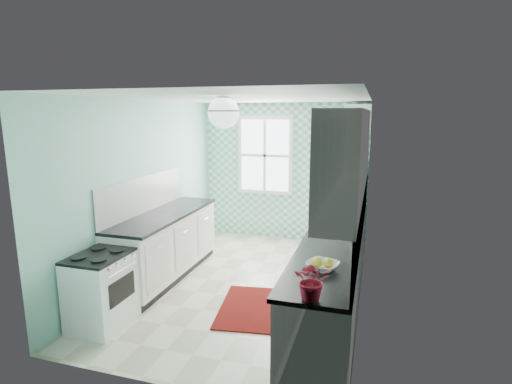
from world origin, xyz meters
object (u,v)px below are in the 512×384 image
(fruit_bowl, at_px, (323,266))
(potted_plant, at_px, (313,280))
(fridge, at_px, (342,208))
(stove, at_px, (101,289))
(microwave, at_px, (345,154))
(sink, at_px, (342,215))
(ceiling_light, at_px, (224,112))

(fruit_bowl, distance_m, potted_plant, 0.62)
(fridge, xyz_separation_m, stove, (-2.31, -3.27, -0.33))
(fridge, height_order, microwave, microwave)
(sink, bearing_deg, microwave, 95.78)
(potted_plant, height_order, microwave, microwave)
(sink, relative_size, potted_plant, 1.70)
(ceiling_light, xyz_separation_m, fridge, (1.11, 2.59, -1.57))
(fridge, height_order, fruit_bowl, fridge)
(ceiling_light, xyz_separation_m, stove, (-1.20, -0.68, -1.90))
(sink, relative_size, microwave, 0.95)
(fridge, distance_m, potted_plant, 3.91)
(fruit_bowl, xyz_separation_m, microwave, (-0.09, 3.29, 0.68))
(fruit_bowl, relative_size, potted_plant, 0.89)
(stove, distance_m, microwave, 4.19)
(sink, relative_size, fruit_bowl, 1.91)
(fridge, bearing_deg, ceiling_light, -112.23)
(fridge, xyz_separation_m, potted_plant, (0.09, -3.89, 0.35))
(ceiling_light, bearing_deg, potted_plant, -47.50)
(sink, bearing_deg, stove, -138.31)
(sink, xyz_separation_m, microwave, (-0.09, 1.23, 0.72))
(stove, distance_m, fruit_bowl, 2.46)
(potted_plant, bearing_deg, sink, 89.91)
(stove, xyz_separation_m, microwave, (2.31, 3.27, 1.23))
(fridge, bearing_deg, microwave, 55.57)
(ceiling_light, distance_m, stove, 2.35)
(fridge, distance_m, fruit_bowl, 3.30)
(ceiling_light, height_order, fridge, ceiling_light)
(microwave, bearing_deg, fruit_bowl, 89.35)
(ceiling_light, relative_size, fridge, 0.23)
(fridge, xyz_separation_m, microwave, (0.00, 0.00, 0.90))
(fridge, relative_size, sink, 2.82)
(stove, bearing_deg, potted_plant, -11.05)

